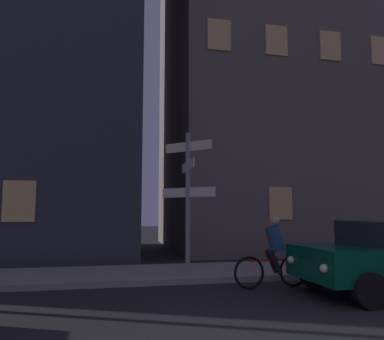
% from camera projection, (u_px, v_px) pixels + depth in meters
% --- Properties ---
extents(sidewalk_kerb, '(40.00, 2.59, 0.14)m').
position_uv_depth(sidewalk_kerb, '(202.00, 272.00, 10.23)').
color(sidewalk_kerb, gray).
rests_on(sidewalk_kerb, ground_plane).
extents(signpost, '(1.15, 1.49, 3.57)m').
position_uv_depth(signpost, '(188.00, 190.00, 9.57)').
color(signpost, gray).
rests_on(signpost, sidewalk_kerb).
extents(cyclist, '(1.82, 0.35, 1.61)m').
position_uv_depth(cyclist, '(273.00, 254.00, 8.55)').
color(cyclist, black).
rests_on(cyclist, ground_plane).
extents(building_right_block, '(11.54, 9.02, 21.89)m').
position_uv_depth(building_right_block, '(280.00, 34.00, 19.80)').
color(building_right_block, '#6B6056').
rests_on(building_right_block, ground_plane).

